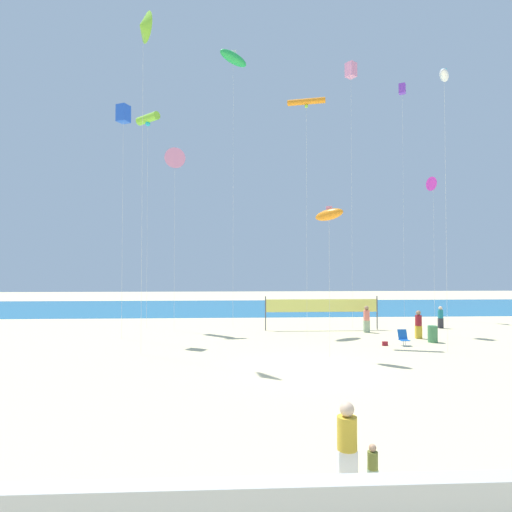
% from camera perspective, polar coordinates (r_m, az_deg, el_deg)
% --- Properties ---
extents(ground_plane, '(120.00, 120.00, 0.00)m').
position_cam_1_polar(ground_plane, '(19.45, 7.04, -14.70)').
color(ground_plane, beige).
extents(ocean_band, '(120.00, 20.00, 0.01)m').
position_cam_1_polar(ocean_band, '(47.82, 1.02, -6.87)').
color(ocean_band, '#1E6B99').
rests_on(ocean_band, ground).
extents(boardwalk_ledge, '(28.00, 0.44, 0.83)m').
position_cam_1_polar(boardwalk_ledge, '(8.86, 21.72, -28.34)').
color(boardwalk_ledge, beige).
rests_on(boardwalk_ledge, ground).
extents(mother_figure, '(0.40, 0.40, 1.74)m').
position_cam_1_polar(mother_figure, '(9.43, 12.12, -23.28)').
color(mother_figure, white).
rests_on(mother_figure, ground).
extents(toddler_figure, '(0.21, 0.21, 0.90)m').
position_cam_1_polar(toddler_figure, '(9.71, 15.38, -25.44)').
color(toddler_figure, '#99B28C').
rests_on(toddler_figure, ground).
extents(beachgoer_maroon_shirt, '(0.40, 0.40, 1.75)m').
position_cam_1_polar(beachgoer_maroon_shirt, '(28.68, 20.95, -8.45)').
color(beachgoer_maroon_shirt, gold).
rests_on(beachgoer_maroon_shirt, ground).
extents(beachgoer_teal_shirt, '(0.37, 0.37, 1.60)m').
position_cam_1_polar(beachgoer_teal_shirt, '(34.09, 23.51, -7.45)').
color(beachgoer_teal_shirt, '#2D2D33').
rests_on(beachgoer_teal_shirt, ground).
extents(beachgoer_coral_shirt, '(0.41, 0.41, 1.81)m').
position_cam_1_polar(beachgoer_coral_shirt, '(30.27, 14.61, -8.07)').
color(beachgoer_coral_shirt, '#99B28C').
rests_on(beachgoer_coral_shirt, ground).
extents(folding_beach_chair, '(0.52, 0.65, 0.89)m').
position_cam_1_polar(folding_beach_chair, '(25.95, 19.16, -10.25)').
color(folding_beach_chair, '#1959B2').
rests_on(folding_beach_chair, ground).
extents(trash_barrel, '(0.56, 0.56, 0.98)m').
position_cam_1_polar(trash_barrel, '(27.61, 22.61, -9.64)').
color(trash_barrel, '#3F7F4C').
rests_on(trash_barrel, ground).
extents(volleyball_net, '(8.06, 0.08, 2.40)m').
position_cam_1_polar(volleyball_net, '(30.69, 8.80, -6.76)').
color(volleyball_net, '#4C4C51').
rests_on(volleyball_net, ground).
extents(beach_handbag, '(0.30, 0.15, 0.24)m').
position_cam_1_polar(beach_handbag, '(25.61, 16.91, -11.17)').
color(beach_handbag, maroon).
rests_on(beach_handbag, ground).
extents(kite_lime_tube, '(2.02, 1.87, 15.94)m').
position_cam_1_polar(kite_lime_tube, '(34.50, -14.30, 17.37)').
color(kite_lime_tube, silver).
rests_on(kite_lime_tube, ground).
extents(kite_pink_delta, '(1.49, 0.58, 12.90)m').
position_cam_1_polar(kite_pink_delta, '(31.37, -10.83, 12.72)').
color(kite_pink_delta, silver).
rests_on(kite_pink_delta, ground).
extents(kite_lime_delta, '(1.16, 1.58, 17.80)m').
position_cam_1_polar(kite_lime_delta, '(25.81, -14.88, 27.60)').
color(kite_lime_delta, silver).
rests_on(kite_lime_delta, ground).
extents(kite_green_inflatable, '(2.49, 1.83, 20.86)m').
position_cam_1_polar(kite_green_inflatable, '(35.26, -3.06, 24.94)').
color(kite_green_inflatable, silver).
rests_on(kite_green_inflatable, ground).
extents(kite_orange_inflatable, '(1.55, 1.47, 7.47)m').
position_cam_1_polar(kite_orange_inflatable, '(21.46, 9.77, 5.47)').
color(kite_orange_inflatable, silver).
rests_on(kite_orange_inflatable, ground).
extents(kite_pink_box, '(0.92, 0.92, 19.69)m').
position_cam_1_polar(kite_pink_box, '(35.26, 12.61, 23.08)').
color(kite_pink_box, silver).
rests_on(kite_pink_box, ground).
extents(kite_magenta_delta, '(0.84, 1.29, 12.23)m').
position_cam_1_polar(kite_magenta_delta, '(40.05, 22.67, 8.89)').
color(kite_magenta_delta, silver).
rests_on(kite_magenta_delta, ground).
extents(kite_violet_box, '(0.75, 0.75, 20.94)m').
position_cam_1_polar(kite_violet_box, '(43.03, 19.02, 20.29)').
color(kite_violet_box, silver).
rests_on(kite_violet_box, ground).
extents(kite_blue_box, '(0.90, 0.90, 14.75)m').
position_cam_1_polar(kite_blue_box, '(29.67, -17.37, 17.70)').
color(kite_blue_box, silver).
rests_on(kite_blue_box, ground).
extents(kite_orange_tube, '(2.39, 0.99, 15.09)m').
position_cam_1_polar(kite_orange_tube, '(28.66, 6.76, 19.77)').
color(kite_orange_tube, silver).
rests_on(kite_orange_tube, ground).
extents(kite_white_inflatable, '(1.07, 1.35, 15.00)m').
position_cam_1_polar(kite_white_inflatable, '(26.46, 23.92, 21.17)').
color(kite_white_inflatable, silver).
rests_on(kite_white_inflatable, ground).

